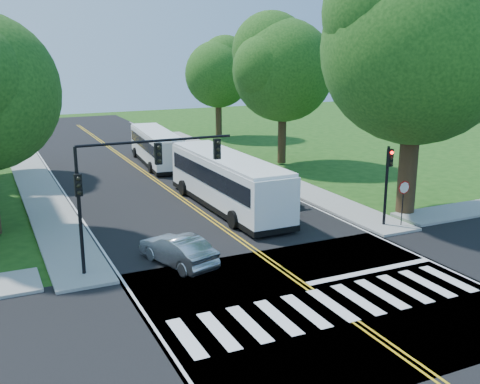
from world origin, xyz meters
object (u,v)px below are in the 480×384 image
bus_lead (227,181)px  bus_follow (156,146)px  hatchback (178,250)px  signal_nw (133,174)px  suv (270,191)px  dark_sedan (274,193)px  signal_ne (388,175)px

bus_lead → bus_follow: size_ratio=1.14×
hatchback → bus_lead: bearing=-144.2°
signal_nw → suv: bearing=35.2°
bus_lead → hatchback: (-5.88, -7.64, -1.02)m
signal_nw → dark_sedan: 13.68m
signal_nw → bus_follow: 23.78m
bus_follow → hatchback: size_ratio=2.58×
bus_follow → dark_sedan: bus_follow is taller
bus_lead → hatchback: bus_lead is taller
signal_nw → signal_ne: bearing=0.0°
signal_nw → signal_ne: signal_nw is taller
bus_follow → hatchback: bearing=80.1°
signal_nw → dark_sedan: bearing=33.3°
suv → bus_follow: bearing=-75.9°
dark_sedan → bus_lead: bearing=-2.8°
bus_follow → dark_sedan: 15.45m
signal_nw → bus_follow: (7.75, 22.30, -2.86)m
signal_nw → bus_follow: size_ratio=0.64×
bus_lead → suv: bus_lead is taller
bus_follow → signal_nw: bearing=75.6°
bus_follow → hatchback: bus_follow is taller
bus_lead → dark_sedan: bearing=179.1°
suv → hatchback: bearing=43.6°
signal_ne → dark_sedan: 8.19m
signal_nw → bus_lead: 10.89m
suv → dark_sedan: 0.50m
signal_nw → bus_follow: signal_nw is taller
hatchback → suv: 12.20m
signal_nw → suv: signal_nw is taller
bus_follow → dark_sedan: bearing=106.8°
bus_lead → suv: (3.23, 0.47, -1.12)m
signal_nw → bus_lead: (7.69, 7.24, -2.63)m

